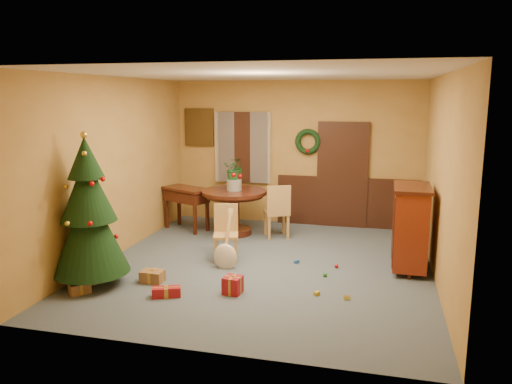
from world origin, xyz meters
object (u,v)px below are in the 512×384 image
(dining_table, at_px, (234,204))
(writing_desk, at_px, (186,198))
(chair_near, at_px, (226,230))
(sideboard, at_px, (410,225))
(christmas_tree, at_px, (89,214))

(dining_table, height_order, writing_desk, dining_table)
(dining_table, height_order, chair_near, chair_near)
(chair_near, bearing_deg, writing_desk, 129.77)
(dining_table, bearing_deg, writing_desk, 174.95)
(sideboard, bearing_deg, chair_near, -175.73)
(dining_table, height_order, christmas_tree, christmas_tree)
(chair_near, bearing_deg, sideboard, 4.27)
(christmas_tree, relative_size, writing_desk, 2.03)
(dining_table, distance_m, sideboard, 3.37)
(chair_near, relative_size, sideboard, 0.69)
(christmas_tree, xyz_separation_m, sideboard, (4.30, 1.72, -0.32))
(dining_table, xyz_separation_m, chair_near, (0.30, -1.48, -0.11))
(christmas_tree, distance_m, sideboard, 4.64)
(writing_desk, xyz_separation_m, sideboard, (4.13, -1.35, 0.06))
(chair_near, distance_m, sideboard, 2.84)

